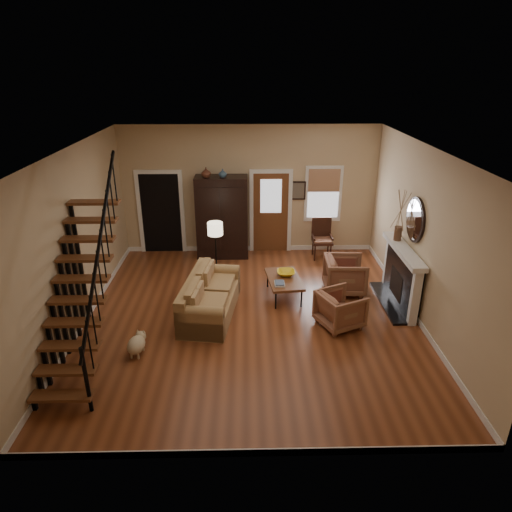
{
  "coord_description": "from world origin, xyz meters",
  "views": [
    {
      "loc": [
        -0.08,
        -7.89,
        4.7
      ],
      "look_at": [
        0.1,
        0.4,
        1.15
      ],
      "focal_mm": 32.0,
      "sensor_mm": 36.0,
      "label": 1
    }
  ],
  "objects_px": {
    "sofa": "(210,297)",
    "armchair_right": "(345,275)",
    "armchair_left": "(340,309)",
    "side_chair": "(322,239)",
    "armoire": "(222,217)",
    "floor_lamp": "(216,254)",
    "coffee_table": "(284,287)"
  },
  "relations": [
    {
      "from": "armchair_left",
      "to": "side_chair",
      "type": "height_order",
      "value": "side_chair"
    },
    {
      "from": "armchair_left",
      "to": "sofa",
      "type": "bearing_deg",
      "value": 54.01
    },
    {
      "from": "floor_lamp",
      "to": "armchair_left",
      "type": "bearing_deg",
      "value": -37.11
    },
    {
      "from": "sofa",
      "to": "floor_lamp",
      "type": "distance_m",
      "value": 1.41
    },
    {
      "from": "floor_lamp",
      "to": "coffee_table",
      "type": "bearing_deg",
      "value": -24.37
    },
    {
      "from": "armoire",
      "to": "coffee_table",
      "type": "height_order",
      "value": "armoire"
    },
    {
      "from": "armchair_right",
      "to": "side_chair",
      "type": "xyz_separation_m",
      "value": [
        -0.21,
        1.9,
        0.11
      ]
    },
    {
      "from": "armchair_left",
      "to": "coffee_table",
      "type": "bearing_deg",
      "value": 14.7
    },
    {
      "from": "sofa",
      "to": "armchair_right",
      "type": "bearing_deg",
      "value": 25.31
    },
    {
      "from": "sofa",
      "to": "side_chair",
      "type": "distance_m",
      "value": 3.87
    },
    {
      "from": "armchair_left",
      "to": "armchair_right",
      "type": "distance_m",
      "value": 1.45
    },
    {
      "from": "floor_lamp",
      "to": "side_chair",
      "type": "height_order",
      "value": "floor_lamp"
    },
    {
      "from": "armoire",
      "to": "armchair_right",
      "type": "height_order",
      "value": "armoire"
    },
    {
      "from": "coffee_table",
      "to": "side_chair",
      "type": "bearing_deg",
      "value": 61.6
    },
    {
      "from": "coffee_table",
      "to": "armchair_left",
      "type": "xyz_separation_m",
      "value": [
        0.98,
        -1.19,
        0.13
      ]
    },
    {
      "from": "armoire",
      "to": "floor_lamp",
      "type": "distance_m",
      "value": 1.67
    },
    {
      "from": "armchair_right",
      "to": "side_chair",
      "type": "distance_m",
      "value": 1.91
    },
    {
      "from": "coffee_table",
      "to": "floor_lamp",
      "type": "distance_m",
      "value": 1.7
    },
    {
      "from": "armoire",
      "to": "coffee_table",
      "type": "relative_size",
      "value": 1.82
    },
    {
      "from": "armchair_left",
      "to": "floor_lamp",
      "type": "relative_size",
      "value": 0.53
    },
    {
      "from": "coffee_table",
      "to": "armchair_left",
      "type": "bearing_deg",
      "value": -50.57
    },
    {
      "from": "armchair_right",
      "to": "coffee_table",
      "type": "bearing_deg",
      "value": 101.3
    },
    {
      "from": "sofa",
      "to": "coffee_table",
      "type": "bearing_deg",
      "value": 32.26
    },
    {
      "from": "armoire",
      "to": "armchair_left",
      "type": "relative_size",
      "value": 2.7
    },
    {
      "from": "armoire",
      "to": "side_chair",
      "type": "relative_size",
      "value": 2.06
    },
    {
      "from": "armchair_left",
      "to": "floor_lamp",
      "type": "height_order",
      "value": "floor_lamp"
    },
    {
      "from": "sofa",
      "to": "armchair_right",
      "type": "distance_m",
      "value": 3.01
    },
    {
      "from": "armoire",
      "to": "side_chair",
      "type": "distance_m",
      "value": 2.61
    },
    {
      "from": "armchair_right",
      "to": "side_chair",
      "type": "bearing_deg",
      "value": 8.7
    },
    {
      "from": "sofa",
      "to": "side_chair",
      "type": "relative_size",
      "value": 2.02
    },
    {
      "from": "armoire",
      "to": "armchair_right",
      "type": "xyz_separation_m",
      "value": [
        2.76,
        -2.1,
        -0.65
      ]
    },
    {
      "from": "armchair_right",
      "to": "floor_lamp",
      "type": "distance_m",
      "value": 2.89
    }
  ]
}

